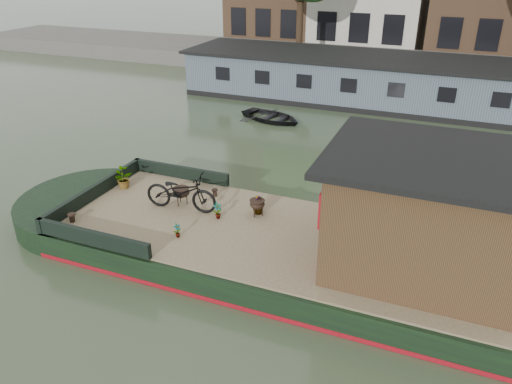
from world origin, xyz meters
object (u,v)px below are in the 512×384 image
at_px(potted_plant_a, 218,211).
at_px(dinghy, 272,114).
at_px(bicycle, 181,192).
at_px(brazier_front, 257,208).
at_px(brazier_rear, 181,196).
at_px(cabin, 426,212).

relative_size(potted_plant_a, dinghy, 0.15).
height_order(bicycle, brazier_front, bicycle).
bearing_deg(brazier_front, potted_plant_a, -148.83).
height_order(brazier_rear, dinghy, brazier_rear).
height_order(cabin, bicycle, cabin).
bearing_deg(bicycle, brazier_front, -83.22).
height_order(bicycle, brazier_rear, bicycle).
bearing_deg(dinghy, brazier_rear, -155.31).
relative_size(bicycle, potted_plant_a, 4.42).
bearing_deg(dinghy, brazier_front, -143.13).
relative_size(potted_plant_a, brazier_front, 0.98).
distance_m(potted_plant_a, dinghy, 9.78).
bearing_deg(potted_plant_a, dinghy, 102.98).
bearing_deg(dinghy, cabin, -126.39).
distance_m(bicycle, dinghy, 9.53).
distance_m(brazier_rear, dinghy, 9.26).
bearing_deg(potted_plant_a, cabin, -2.23).
distance_m(potted_plant_a, brazier_rear, 1.22).
xyz_separation_m(bicycle, potted_plant_a, (1.03, -0.09, -0.27)).
relative_size(cabin, brazier_front, 9.47).
bearing_deg(bicycle, dinghy, 1.37).
bearing_deg(brazier_rear, dinghy, 96.31).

